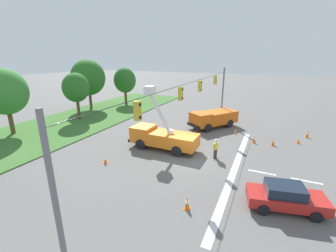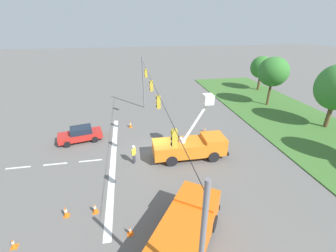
{
  "view_description": "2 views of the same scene",
  "coord_description": "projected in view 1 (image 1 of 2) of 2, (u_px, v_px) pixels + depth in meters",
  "views": [
    {
      "loc": [
        -17.05,
        -5.84,
        8.59
      ],
      "look_at": [
        2.29,
        3.07,
        1.92
      ],
      "focal_mm": 24.0,
      "sensor_mm": 36.0,
      "label": 1
    },
    {
      "loc": [
        18.0,
        -2.1,
        11.4
      ],
      "look_at": [
        -2.14,
        1.53,
        1.86
      ],
      "focal_mm": 24.0,
      "sensor_mm": 36.0,
      "label": 2
    }
  ],
  "objects": [
    {
      "name": "traffic_cone_lane_edge_a",
      "position": [
        105.0,
        160.0,
        18.73
      ],
      "size": [
        0.36,
        0.36,
        0.65
      ],
      "color": "orange",
      "rests_on": "ground"
    },
    {
      "name": "tree_far_east",
      "position": [
        88.0,
        78.0,
        36.4
      ],
      "size": [
        5.47,
        5.37,
        8.09
      ],
      "color": "brown",
      "rests_on": "ground"
    },
    {
      "name": "utility_truck_bucket_lift",
      "position": [
        162.0,
        136.0,
        21.43
      ],
      "size": [
        2.43,
        6.67,
        5.95
      ],
      "color": "orange",
      "rests_on": "ground"
    },
    {
      "name": "tree_centre",
      "position": [
        5.0,
        92.0,
        24.36
      ],
      "size": [
        4.75,
        4.45,
        7.39
      ],
      "color": "brown",
      "rests_on": "ground"
    },
    {
      "name": "signal_gantry",
      "position": [
        191.0,
        107.0,
        18.33
      ],
      "size": [
        26.2,
        0.33,
        7.2
      ],
      "color": "slate",
      "rests_on": "ground"
    },
    {
      "name": "traffic_cone_mid_left",
      "position": [
        273.0,
        142.0,
        22.38
      ],
      "size": [
        0.36,
        0.36,
        0.77
      ],
      "color": "orange",
      "rests_on": "ground"
    },
    {
      "name": "utility_truck_support_near",
      "position": [
        213.0,
        118.0,
        27.95
      ],
      "size": [
        6.49,
        5.56,
        2.08
      ],
      "color": "orange",
      "rests_on": "ground"
    },
    {
      "name": "traffic_cone_mid_right",
      "position": [
        235.0,
        131.0,
        25.85
      ],
      "size": [
        0.36,
        0.36,
        0.59
      ],
      "color": "orange",
      "rests_on": "ground"
    },
    {
      "name": "grass_verge",
      "position": [
        47.0,
        131.0,
        26.84
      ],
      "size": [
        56.0,
        12.0,
        0.1
      ],
      "primitive_type": "cube",
      "color": "#3D6B2D",
      "rests_on": "ground"
    },
    {
      "name": "sedan_red",
      "position": [
        286.0,
        197.0,
        13.0
      ],
      "size": [
        2.64,
        4.58,
        1.56
      ],
      "color": "red",
      "rests_on": "ground"
    },
    {
      "name": "traffic_cone_foreground_right",
      "position": [
        187.0,
        203.0,
        13.06
      ],
      "size": [
        0.36,
        0.36,
        0.79
      ],
      "color": "orange",
      "rests_on": "ground"
    },
    {
      "name": "tree_east_end",
      "position": [
        125.0,
        80.0,
        40.39
      ],
      "size": [
        3.78,
        3.99,
        6.64
      ],
      "color": "brown",
      "rests_on": "ground"
    },
    {
      "name": "ground_plane",
      "position": [
        189.0,
        158.0,
        19.67
      ],
      "size": [
        200.0,
        200.0,
        0.0
      ],
      "primitive_type": "plane",
      "color": "#605E5B"
    },
    {
      "name": "tree_east",
      "position": [
        76.0,
        88.0,
        30.29
      ],
      "size": [
        3.66,
        3.4,
        6.47
      ],
      "color": "brown",
      "rests_on": "ground"
    },
    {
      "name": "traffic_cone_lane_edge_b",
      "position": [
        307.0,
        134.0,
        24.59
      ],
      "size": [
        0.36,
        0.36,
        0.81
      ],
      "color": "orange",
      "rests_on": "ground"
    },
    {
      "name": "road_worker",
      "position": [
        216.0,
        148.0,
        19.42
      ],
      "size": [
        0.6,
        0.38,
        1.77
      ],
      "color": "#383842",
      "rests_on": "ground"
    },
    {
      "name": "traffic_cone_foreground_left",
      "position": [
        254.0,
        139.0,
        23.13
      ],
      "size": [
        0.36,
        0.36,
        0.75
      ],
      "color": "orange",
      "rests_on": "ground"
    },
    {
      "name": "traffic_cone_near_bucket",
      "position": [
        298.0,
        140.0,
        23.05
      ],
      "size": [
        0.36,
        0.36,
        0.62
      ],
      "color": "orange",
      "rests_on": "ground"
    },
    {
      "name": "lane_markings",
      "position": [
        255.0,
        171.0,
        17.5
      ],
      "size": [
        17.6,
        15.25,
        0.01
      ],
      "color": "silver",
      "rests_on": "ground"
    }
  ]
}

